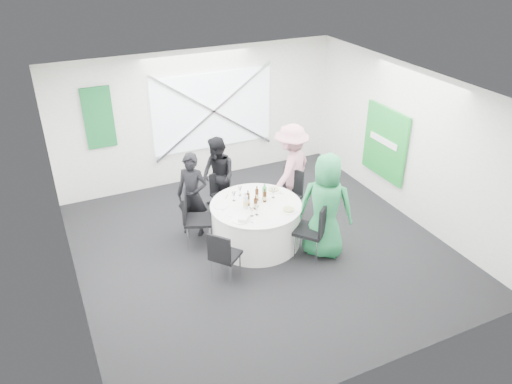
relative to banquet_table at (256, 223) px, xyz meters
name	(u,v)px	position (x,y,z in m)	size (l,w,h in m)	color
floor	(261,248)	(0.00, -0.20, -0.38)	(6.00, 6.00, 0.00)	black
ceiling	(262,90)	(0.00, -0.20, 2.42)	(6.00, 6.00, 0.00)	white
wall_back	(199,117)	(0.00, 2.80, 1.02)	(6.00, 6.00, 0.00)	silver
wall_front	(377,284)	(0.00, -3.20, 1.02)	(6.00, 6.00, 0.00)	silver
wall_left	(65,217)	(-3.00, -0.20, 1.02)	(6.00, 6.00, 0.00)	silver
wall_right	(410,144)	(3.00, -0.20, 1.02)	(6.00, 6.00, 0.00)	silver
window_panel	(213,111)	(0.30, 2.76, 1.12)	(2.60, 0.03, 1.60)	white
window_brace_a	(214,111)	(0.30, 2.72, 1.12)	(0.05, 0.05, 3.16)	silver
window_brace_b	(214,111)	(0.30, 2.72, 1.12)	(0.05, 0.05, 3.16)	silver
green_banner	(99,118)	(-2.00, 2.75, 1.32)	(0.55, 0.04, 1.20)	#15692B
green_sign	(385,143)	(2.94, 0.40, 0.82)	(0.05, 1.20, 1.40)	green
banquet_table	(256,223)	(0.00, 0.00, 0.00)	(1.56, 1.56, 0.76)	silver
chair_back	(221,191)	(-0.18, 1.19, 0.10)	(0.43, 0.43, 0.83)	black
chair_back_left	(192,215)	(-1.01, 0.40, 0.21)	(0.60, 0.59, 1.00)	black
chair_back_right	(289,191)	(0.91, 0.47, 0.20)	(0.61, 0.60, 0.98)	black
chair_front_right	(316,227)	(0.69, -0.83, 0.23)	(0.66, 0.66, 1.04)	black
chair_front_left	(223,253)	(-0.91, -0.76, 0.14)	(0.57, 0.57, 0.90)	black
person_man_back_left	(192,195)	(-0.87, 0.76, 0.39)	(0.56, 0.37, 1.54)	black
person_man_back	(218,176)	(-0.21, 1.25, 0.38)	(0.74, 0.41, 1.53)	black
person_woman_pink	(291,170)	(1.05, 0.71, 0.50)	(1.14, 0.53, 1.77)	pink
person_woman_green	(326,206)	(0.89, -0.77, 0.53)	(0.89, 0.58, 1.82)	#24854A
plate_back	(245,191)	(0.02, 0.52, 0.39)	(0.25, 0.25, 0.01)	white
plate_back_left	(221,205)	(-0.56, 0.21, 0.39)	(0.26, 0.26, 0.01)	white
plate_back_right	(273,190)	(0.49, 0.31, 0.40)	(0.28, 0.28, 0.04)	white
plate_front_right	(288,210)	(0.39, -0.42, 0.40)	(0.28, 0.28, 0.04)	white
plate_front_left	(241,220)	(-0.43, -0.35, 0.39)	(0.29, 0.29, 0.01)	white
napkin	(244,218)	(-0.39, -0.39, 0.42)	(0.20, 0.13, 0.05)	silver
beer_bottle_a	(248,200)	(-0.13, 0.03, 0.49)	(0.06, 0.06, 0.28)	#3A1D0A
beer_bottle_b	(257,195)	(0.07, 0.12, 0.48)	(0.06, 0.06, 0.27)	#3A1D0A
beer_bottle_c	(265,197)	(0.17, 0.02, 0.47)	(0.06, 0.06, 0.24)	#3A1D0A
beer_bottle_d	(256,204)	(-0.07, -0.13, 0.48)	(0.06, 0.06, 0.26)	#3A1D0A
green_water_bottle	(264,193)	(0.21, 0.11, 0.49)	(0.08, 0.08, 0.29)	green
clear_water_bottle	(246,202)	(-0.21, -0.04, 0.50)	(0.08, 0.08, 0.30)	silver
wine_glass_a	(240,189)	(-0.12, 0.41, 0.50)	(0.07, 0.07, 0.17)	white
wine_glass_b	(252,209)	(-0.22, -0.31, 0.50)	(0.07, 0.07, 0.17)	white
wine_glass_c	(234,194)	(-0.29, 0.28, 0.50)	(0.07, 0.07, 0.17)	white
wine_glass_d	(257,208)	(-0.13, -0.31, 0.50)	(0.07, 0.07, 0.17)	white
wine_glass_e	(273,191)	(0.37, 0.09, 0.50)	(0.07, 0.07, 0.17)	white
fork_a	(227,197)	(-0.35, 0.46, 0.38)	(0.01, 0.15, 0.01)	silver
knife_a	(223,209)	(-0.57, 0.08, 0.38)	(0.01, 0.15, 0.01)	silver
fork_b	(280,193)	(0.55, 0.16, 0.38)	(0.01, 0.15, 0.01)	silver
knife_b	(266,189)	(0.39, 0.42, 0.38)	(0.01, 0.15, 0.01)	silver
fork_c	(249,189)	(0.12, 0.56, 0.38)	(0.01, 0.15, 0.01)	silver
knife_c	(236,191)	(-0.13, 0.56, 0.38)	(0.01, 0.15, 0.01)	silver
fork_d	(231,217)	(-0.54, -0.19, 0.38)	(0.01, 0.15, 0.01)	silver
knife_d	(250,222)	(-0.33, -0.47, 0.38)	(0.01, 0.15, 0.01)	silver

